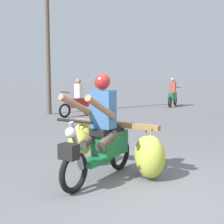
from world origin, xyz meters
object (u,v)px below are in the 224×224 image
motorbike_main_loaded (111,142)px  motorbike_distant_ahead_right (172,95)px  motorbike_distant_ahead_left (78,101)px  utility_pole (47,30)px

motorbike_main_loaded → motorbike_distant_ahead_right: size_ratio=1.16×
motorbike_main_loaded → motorbike_distant_ahead_left: 7.05m
motorbike_main_loaded → motorbike_distant_ahead_left: size_ratio=1.32×
motorbike_distant_ahead_left → utility_pole: utility_pole is taller
motorbike_distant_ahead_right → utility_pole: 6.71m
motorbike_distant_ahead_right → utility_pole: (-4.77, -3.89, 2.66)m
motorbike_distant_ahead_left → utility_pole: (-1.29, 0.37, 2.66)m
motorbike_main_loaded → motorbike_distant_ahead_right: motorbike_main_loaded is taller
motorbike_distant_ahead_right → utility_pole: size_ratio=0.25×
motorbike_distant_ahead_left → motorbike_main_loaded: bearing=-69.1°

